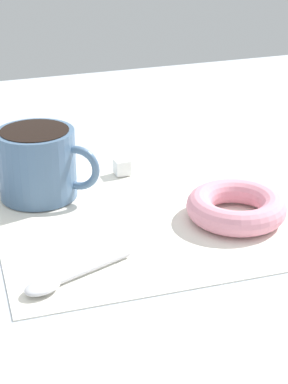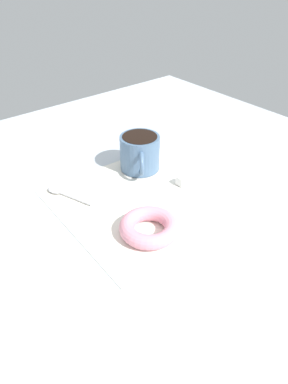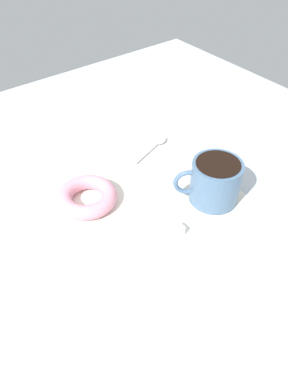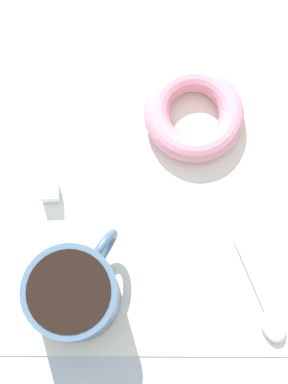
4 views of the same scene
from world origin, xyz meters
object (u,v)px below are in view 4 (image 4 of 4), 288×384
(donut, at_px, (194,114))
(spoon, at_px, (268,313))
(sugar_cube, at_px, (50,195))
(coffee_cup, at_px, (74,293))

(donut, xyz_separation_m, spoon, (0.06, -0.22, -0.01))
(donut, height_order, sugar_cube, donut)
(donut, bearing_deg, coffee_cup, -124.59)
(coffee_cup, xyz_separation_m, donut, (0.13, 0.19, -0.03))
(spoon, distance_m, sugar_cube, 0.26)
(coffee_cup, height_order, donut, coffee_cup)
(coffee_cup, distance_m, spoon, 0.20)
(donut, height_order, spoon, donut)
(sugar_cube, bearing_deg, donut, 27.64)
(sugar_cube, bearing_deg, spoon, -30.86)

